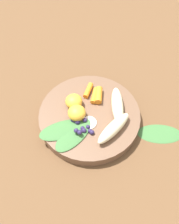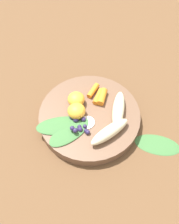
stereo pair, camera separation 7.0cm
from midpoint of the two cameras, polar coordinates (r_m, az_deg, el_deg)
ground_plane at (r=0.73m, az=2.72°, el=-1.95°), size 2.40×2.40×0.00m
bowl at (r=0.72m, az=2.77°, el=-1.32°), size 0.26×0.26×0.03m
banana_peeled_left at (r=0.70m, az=8.85°, el=0.34°), size 0.11×0.07×0.03m
banana_peeled_right at (r=0.67m, az=7.19°, el=-4.30°), size 0.07×0.12×0.03m
orange_segment_near at (r=0.69m, az=0.17°, el=0.01°), size 0.05×0.05×0.03m
orange_segment_far at (r=0.71m, az=0.00°, el=2.46°), size 0.04×0.04×0.03m
carrot_front at (r=0.73m, az=5.38°, el=2.99°), size 0.05×0.04×0.02m
carrot_mid_left at (r=0.73m, az=4.53°, el=3.05°), size 0.05×0.04×0.01m
carrot_mid_right at (r=0.74m, az=3.44°, el=4.28°), size 0.04×0.04×0.01m
blueberry_pile at (r=0.68m, az=0.66°, el=-2.96°), size 0.06×0.05×0.02m
coconut_shred_patch at (r=0.69m, az=2.40°, el=-2.41°), size 0.04×0.04×0.00m
kale_leaf_left at (r=0.69m, az=-3.24°, el=-3.04°), size 0.07×0.13×0.01m
kale_leaf_right at (r=0.68m, az=-1.20°, el=-4.36°), size 0.09×0.13×0.01m
kale_leaf_stray at (r=0.72m, az=16.66°, el=-6.69°), size 0.11×0.13×0.01m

